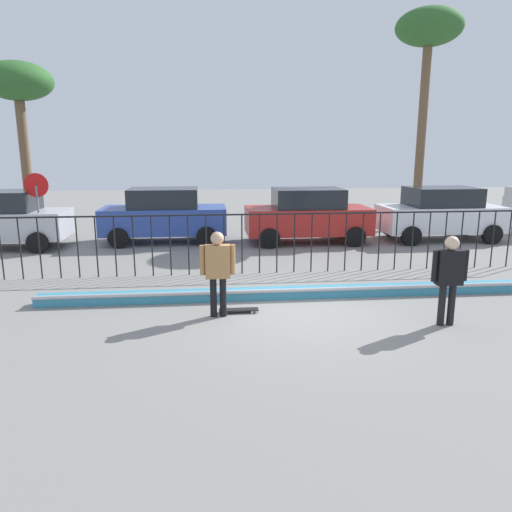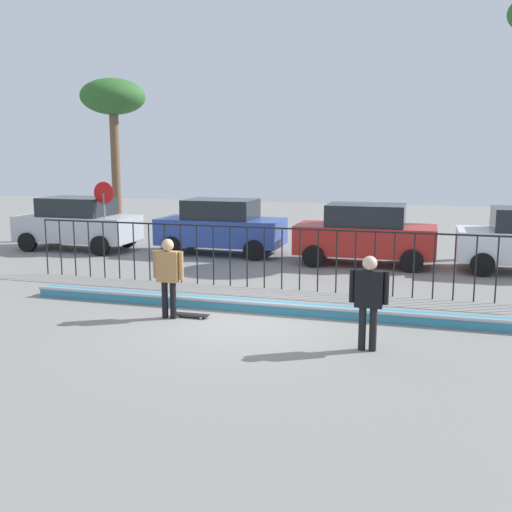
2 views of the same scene
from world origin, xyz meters
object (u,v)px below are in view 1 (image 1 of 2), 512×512
skateboard (239,310)px  parked_car_silver (0,219)px  camera_operator (449,272)px  parked_car_blue (164,215)px  parked_car_red (308,215)px  stop_sign (38,201)px  palm_tree_tall (428,37)px  palm_tree_short (18,87)px  parked_car_white (441,213)px  skateboarder (218,266)px

skateboard → parked_car_silver: parked_car_silver is taller
camera_operator → parked_car_blue: 10.71m
parked_car_red → stop_sign: size_ratio=1.72×
palm_tree_tall → palm_tree_short: size_ratio=1.35×
parked_car_white → skateboarder: bearing=-142.2°
stop_sign → palm_tree_short: bearing=112.7°
parked_car_silver → parked_car_blue: 5.35m
parked_car_white → palm_tree_tall: palm_tree_tall is taller
stop_sign → palm_tree_tall: palm_tree_tall is taller
camera_operator → parked_car_white: parked_car_white is taller
parked_car_red → palm_tree_tall: bearing=30.8°
parked_car_red → palm_tree_short: size_ratio=0.67×
parked_car_blue → stop_sign: 4.08m
skateboard → camera_operator: bearing=-36.1°
skateboarder → parked_car_red: size_ratio=0.40×
camera_operator → parked_car_red: 8.39m
skateboarder → palm_tree_tall: bearing=64.6°
parked_car_silver → parked_car_red: bearing=-2.8°
parked_car_red → parked_car_white: (4.87, -0.02, 0.00)m
skateboard → stop_sign: size_ratio=0.32×
skateboard → camera_operator: 4.11m
skateboard → parked_car_red: (2.92, 7.25, 0.91)m
skateboarder → stop_sign: 8.87m
stop_sign → palm_tree_tall: bearing=13.9°
parked_car_silver → parked_car_white: 15.21m
parked_car_blue → parked_car_white: (9.88, -0.60, 0.00)m
camera_operator → parked_car_silver: bearing=12.1°
camera_operator → skateboarder: bearing=36.5°
stop_sign → palm_tree_tall: size_ratio=0.29×
skateboarder → parked_car_blue: parked_car_blue is taller
skateboard → parked_car_white: parked_car_white is taller
palm_tree_short → stop_sign: bearing=-67.3°
skateboard → parked_car_red: bearing=47.8°
camera_operator → parked_car_white: bearing=-66.7°
skateboard → parked_car_silver: bearing=115.3°
parked_car_blue → parked_car_red: size_ratio=1.00×
palm_tree_short → camera_operator: bearing=-45.0°
parked_car_silver → skateboard: bearing=-47.1°
palm_tree_tall → palm_tree_short: palm_tree_tall is taller
stop_sign → skateboarder: bearing=-51.2°
camera_operator → palm_tree_short: palm_tree_short is taller
parked_car_red → parked_car_white: same height
parked_car_silver → stop_sign: stop_sign is taller
skateboard → stop_sign: (-5.96, 6.72, 1.56)m
parked_car_red → palm_tree_short: palm_tree_short is taller
camera_operator → stop_sign: size_ratio=0.68×
parked_car_white → palm_tree_tall: (0.42, 3.00, 6.54)m
parked_car_silver → palm_tree_tall: bearing=8.0°
parked_car_red → parked_car_silver: bearing=-178.7°
skateboard → palm_tree_tall: (8.21, 10.22, 7.45)m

